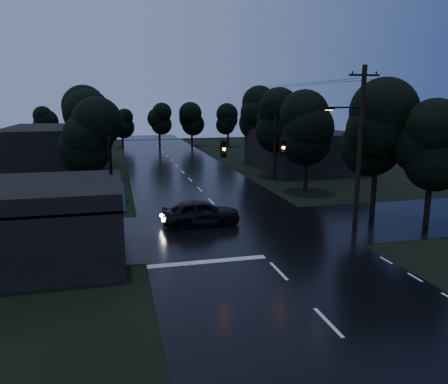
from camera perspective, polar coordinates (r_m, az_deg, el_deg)
name	(u,v)px	position (r m, az deg, el deg)	size (l,w,h in m)	color
ground	(328,323)	(16.95, 13.44, -16.29)	(160.00, 160.00, 0.00)	black
main_road	(190,180)	(44.48, -4.44, 1.58)	(12.00, 120.00, 0.02)	black
cross_street	(238,230)	(27.34, 1.88, -4.95)	(60.00, 9.00, 0.02)	black
building_far_right	(303,150)	(52.02, 10.22, 5.37)	(10.00, 14.00, 4.40)	black
building_far_left	(55,149)	(53.89, -21.23, 5.30)	(10.00, 16.00, 5.00)	black
utility_pole_main	(359,144)	(28.35, 17.17, 5.98)	(3.50, 0.30, 10.00)	black
utility_pole_far	(275,142)	(44.17, 6.67, 6.55)	(2.00, 0.30, 7.50)	black
anchor_pole_left	(112,192)	(24.67, -14.42, 0.01)	(0.18, 0.18, 6.00)	black
span_signals	(253,147)	(25.51, 3.79, 5.84)	(15.00, 0.37, 1.12)	black
tree_corner_near	(378,130)	(31.36, 19.47, 7.69)	(4.48, 4.48, 9.44)	black
tree_corner_far	(433,144)	(30.19, 25.68, 5.64)	(3.92, 3.92, 8.26)	black
tree_left_a	(91,136)	(35.33, -17.00, 7.02)	(3.92, 3.92, 8.26)	black
tree_left_b	(88,125)	(43.31, -17.32, 8.30)	(4.20, 4.20, 8.85)	black
tree_left_c	(87,117)	(53.30, -17.42, 9.27)	(4.48, 4.48, 9.44)	black
tree_right_a	(307,128)	(38.78, 10.85, 8.27)	(4.20, 4.20, 8.85)	black
tree_right_b	(280,119)	(46.36, 7.39, 9.40)	(4.48, 4.48, 9.44)	black
tree_right_c	(256,113)	(55.96, 4.22, 10.25)	(4.76, 4.76, 10.03)	black
car	(201,212)	(28.16, -3.05, -2.66)	(2.02, 5.02, 1.71)	black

